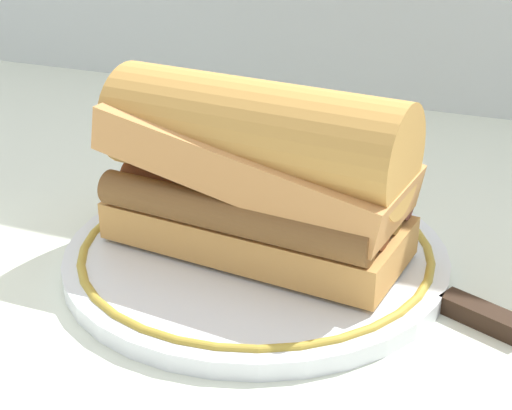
# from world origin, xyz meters

# --- Properties ---
(ground_plane) EXTENTS (1.50, 1.50, 0.00)m
(ground_plane) POSITION_xyz_m (0.00, 0.00, 0.00)
(ground_plane) COLOR silver
(plate) EXTENTS (0.26, 0.26, 0.01)m
(plate) POSITION_xyz_m (0.02, 0.02, 0.01)
(plate) COLOR white
(plate) RESTS_ON ground_plane
(sausage_sandwich) EXTENTS (0.21, 0.12, 0.12)m
(sausage_sandwich) POSITION_xyz_m (0.02, 0.02, 0.07)
(sausage_sandwich) COLOR #C88D49
(sausage_sandwich) RESTS_ON plate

